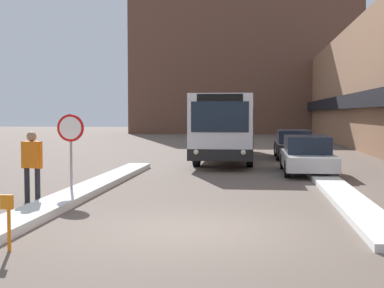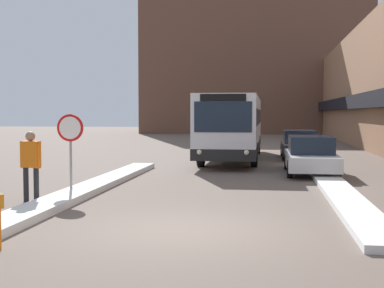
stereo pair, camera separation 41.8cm
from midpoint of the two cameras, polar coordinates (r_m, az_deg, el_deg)
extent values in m
plane|color=#66564C|center=(10.52, 0.35, -9.24)|extent=(160.00, 160.00, 0.00)
cube|color=black|center=(34.68, 17.89, 4.37)|extent=(0.50, 60.00, 0.90)
cube|color=brown|center=(63.72, 6.90, 8.98)|extent=(26.00, 8.00, 17.32)
cube|color=silver|center=(14.28, -12.49, -5.62)|extent=(0.90, 17.75, 0.18)
cube|color=silver|center=(15.48, 16.31, -5.05)|extent=(0.90, 12.61, 0.15)
cube|color=silver|center=(26.67, 4.87, 2.13)|extent=(2.52, 12.39, 2.63)
cube|color=black|center=(26.72, 4.86, -0.19)|extent=(2.54, 12.41, 0.46)
cube|color=#192333|center=(26.67, 4.88, 2.92)|extent=(2.54, 11.40, 0.72)
cube|color=#192333|center=(20.48, 3.90, 2.90)|extent=(2.22, 0.03, 1.18)
cube|color=black|center=(20.49, 3.91, 4.97)|extent=(1.76, 0.03, 0.28)
sphere|color=#F2EAC6|center=(20.61, 1.37, -0.87)|extent=(0.20, 0.20, 0.20)
sphere|color=#F2EAC6|center=(20.48, 6.42, -0.91)|extent=(0.20, 0.20, 0.20)
cylinder|color=black|center=(23.01, 1.48, -1.11)|extent=(0.28, 1.05, 1.05)
cylinder|color=black|center=(22.86, 7.17, -1.17)|extent=(0.28, 1.05, 1.05)
cylinder|color=black|center=(30.63, 3.14, -0.03)|extent=(0.28, 1.05, 1.05)
cylinder|color=black|center=(30.52, 7.41, -0.07)|extent=(0.28, 1.05, 1.05)
cube|color=silver|center=(20.83, 13.08, -1.68)|extent=(1.81, 4.86, 0.53)
cube|color=#192333|center=(20.91, 13.07, -0.05)|extent=(1.59, 2.68, 0.64)
cylinder|color=black|center=(19.45, 15.87, -2.67)|extent=(0.20, 0.62, 0.62)
cylinder|color=black|center=(19.29, 11.02, -2.65)|extent=(0.20, 0.62, 0.62)
cylinder|color=black|center=(22.43, 14.83, -1.88)|extent=(0.20, 0.62, 0.62)
cylinder|color=black|center=(22.29, 10.63, -1.86)|extent=(0.20, 0.62, 0.62)
cube|color=black|center=(27.75, 11.83, -0.43)|extent=(1.81, 4.51, 0.52)
cube|color=#192333|center=(27.83, 11.83, 0.79)|extent=(1.59, 2.48, 0.65)
cylinder|color=black|center=(26.44, 13.81, -1.05)|extent=(0.20, 0.67, 0.67)
cylinder|color=black|center=(26.33, 10.24, -1.03)|extent=(0.20, 0.67, 0.67)
cylinder|color=black|center=(29.22, 13.26, -0.65)|extent=(0.20, 0.67, 0.67)
cylinder|color=black|center=(29.12, 10.04, -0.62)|extent=(0.20, 0.67, 0.67)
cylinder|color=gray|center=(15.25, -12.04, -1.12)|extent=(0.07, 0.07, 2.26)
cylinder|color=red|center=(15.20, -12.10, 1.70)|extent=(0.76, 0.03, 0.76)
cylinder|color=white|center=(15.18, -12.12, 1.70)|extent=(0.62, 0.02, 0.62)
cylinder|color=#232328|center=(14.40, -16.49, -4.17)|extent=(0.13, 0.13, 0.90)
cylinder|color=#232328|center=(14.21, -15.46, -4.25)|extent=(0.13, 0.13, 0.90)
cube|color=orange|center=(14.22, -16.03, -1.06)|extent=(0.52, 0.32, 0.67)
sphere|color=#9E7556|center=(14.20, -16.06, 0.79)|extent=(0.25, 0.25, 0.25)
cylinder|color=orange|center=(14.37, -16.81, -1.17)|extent=(0.10, 0.10, 0.64)
cylinder|color=orange|center=(14.08, -15.23, -1.23)|extent=(0.10, 0.10, 0.64)
camera|label=1|loc=(0.21, -89.25, 0.04)|focal=50.00mm
camera|label=2|loc=(0.21, 90.75, -0.04)|focal=50.00mm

